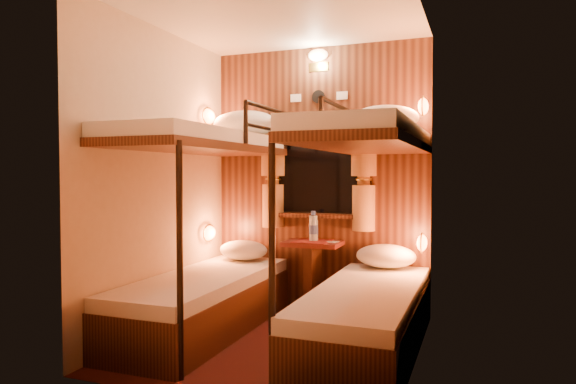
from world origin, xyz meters
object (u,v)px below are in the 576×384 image
at_px(bunk_left, 204,261).
at_px(table, 313,268).
at_px(bottle_right, 313,228).
at_px(bottle_left, 315,230).
at_px(bunk_right, 367,272).

xyz_separation_m(bunk_left, table, (0.65, 0.78, -0.14)).
bearing_deg(table, bottle_right, 94.58).
height_order(bunk_left, bottle_left, bunk_left).
relative_size(bunk_right, table, 2.90).
distance_m(bunk_right, bottle_right, 1.05).
xyz_separation_m(table, bottle_left, (0.01, 0.04, 0.33)).
distance_m(bottle_left, bottle_right, 0.03).
xyz_separation_m(bunk_right, bottle_left, (-0.64, 0.82, 0.19)).
distance_m(table, bottle_right, 0.35).
xyz_separation_m(bottle_left, bottle_right, (-0.01, -0.02, 0.02)).
height_order(bunk_left, bunk_right, same).
bearing_deg(bunk_left, bottle_right, 51.24).
bearing_deg(bunk_left, bottle_left, 51.57).
height_order(bunk_left, bottle_right, bunk_left).
height_order(bunk_right, table, bunk_right).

